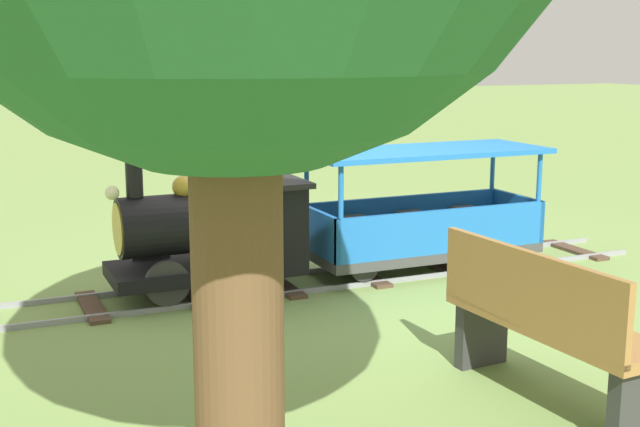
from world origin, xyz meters
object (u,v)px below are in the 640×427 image
object	(u,v)px
locomotive	(217,231)
park_bench	(546,326)
passenger_car	(423,220)
conductor_person	(217,150)

from	to	relation	value
locomotive	park_bench	size ratio (longest dim) A/B	1.09
passenger_car	locomotive	bearing A→B (deg)	90.00
passenger_car	park_bench	bearing A→B (deg)	162.95
conductor_person	park_bench	distance (m)	3.72
locomotive	passenger_car	size ratio (longest dim) A/B	0.72
locomotive	passenger_car	world-z (taller)	locomotive
conductor_person	locomotive	bearing A→B (deg)	162.60
passenger_car	park_bench	distance (m)	2.68
locomotive	passenger_car	xyz separation A→B (m)	(0.00, -1.75, -0.06)
conductor_person	passenger_car	bearing A→B (deg)	-126.94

